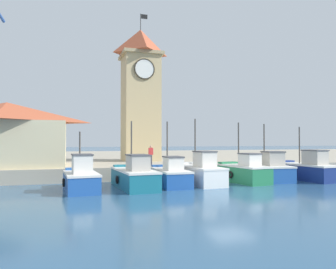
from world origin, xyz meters
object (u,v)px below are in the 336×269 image
Objects in this scene: fishing_boat_left_outer at (134,176)px; fishing_boat_center at (244,172)px; fishing_boat_far_left at (81,178)px; fishing_boat_mid_right at (268,170)px; clock_tower at (140,92)px; warehouse_left at (6,134)px; dock_worker_near_tower at (151,155)px; fishing_boat_left_inner at (170,175)px; fishing_boat_mid_left at (199,172)px; fishing_boat_right_inner at (307,170)px.

fishing_boat_left_outer is 8.06m from fishing_boat_center.
fishing_boat_far_left is 13.65m from fishing_boat_mid_right.
fishing_boat_center is 14.08m from clock_tower.
warehouse_left is 11.22m from dock_worker_near_tower.
fishing_boat_mid_left is at bearing 1.30° from fishing_boat_left_inner.
clock_tower reaches higher than dock_worker_near_tower.
fishing_boat_left_outer is at bearing -176.22° from fishing_boat_center.
clock_tower reaches higher than fishing_boat_mid_right.
fishing_boat_left_outer is 1.03× the size of fishing_boat_right_inner.
clock_tower is 12.91m from warehouse_left.
fishing_boat_center reaches higher than dock_worker_near_tower.
fishing_boat_far_left is 0.91× the size of fishing_boat_left_inner.
fishing_boat_left_inner is 3.11× the size of dock_worker_near_tower.
fishing_boat_mid_right is 3.06m from fishing_boat_right_inner.
fishing_boat_mid_left reaches higher than fishing_boat_mid_right.
fishing_boat_right_inner is at bearing -1.44° from fishing_boat_center.
fishing_boat_left_inner is 13.26m from warehouse_left.
fishing_boat_left_inner reaches higher than fishing_boat_left_outer.
fishing_boat_far_left is 0.31× the size of clock_tower.
fishing_boat_center is at bearing -37.42° from dock_worker_near_tower.
fishing_boat_mid_left is 8.67m from fishing_boat_right_inner.
fishing_boat_center reaches higher than fishing_boat_mid_right.
fishing_boat_left_inner reaches higher than fishing_boat_right_inner.
clock_tower is (-1.83, 10.84, 7.10)m from fishing_boat_mid_left.
fishing_boat_mid_left is (2.16, 0.05, 0.10)m from fishing_boat_left_inner.
fishing_boat_left_outer is at bearing -104.01° from clock_tower.
clock_tower is at bearing 85.02° from dock_worker_near_tower.
fishing_boat_left_inner is (2.54, 0.62, -0.06)m from fishing_boat_left_outer.
fishing_boat_far_left is at bearing -175.53° from fishing_boat_mid_right.
fishing_boat_left_inner is at bearing 7.54° from fishing_boat_far_left.
fishing_boat_right_inner is (16.63, 0.55, 0.05)m from fishing_boat_far_left.
clock_tower is at bearing 125.21° from fishing_boat_mid_right.
warehouse_left is at bearing 161.22° from fishing_boat_mid_right.
fishing_boat_left_outer is 11.59m from warehouse_left.
warehouse_left is at bearing -159.90° from clock_tower.
fishing_boat_mid_right is (13.61, 1.06, 0.02)m from fishing_boat_far_left.
fishing_boat_right_inner is at bearing 1.70° from fishing_boat_left_outer.
fishing_boat_mid_right reaches higher than fishing_boat_right_inner.
fishing_boat_mid_left is 15.07m from warehouse_left.
warehouse_left is at bearing 139.33° from fishing_boat_left_outer.
fishing_boat_left_outer is at bearing 2.63° from fishing_boat_far_left.
dock_worker_near_tower is (10.83, -2.40, -1.68)m from warehouse_left.
fishing_boat_left_inner reaches higher than dock_worker_near_tower.
fishing_boat_center reaches higher than fishing_boat_far_left.
fishing_boat_left_outer reaches higher than fishing_boat_right_inner.
fishing_boat_left_outer reaches higher than fishing_boat_far_left.
fishing_boat_left_inner is at bearing -178.70° from fishing_boat_mid_left.
clock_tower is 8.95m from dock_worker_near_tower.
fishing_boat_center is at bearing 3.78° from fishing_boat_left_outer.
fishing_boat_left_inner is at bearing -177.83° from fishing_boat_mid_right.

